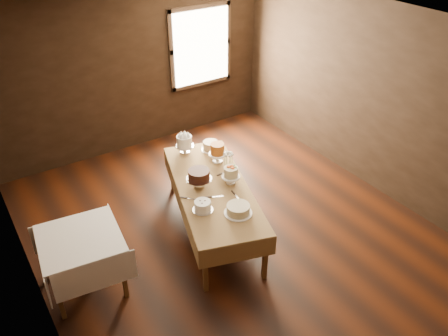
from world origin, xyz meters
TOP-DOWN VIEW (x-y plane):
  - floor at (0.00, 0.00)m, footprint 5.00×6.00m
  - ceiling at (0.00, 0.00)m, footprint 5.00×6.00m
  - wall_back at (0.00, 3.00)m, footprint 5.00×0.02m
  - wall_left at (-2.50, 0.00)m, footprint 0.02×6.00m
  - wall_right at (2.50, 0.00)m, footprint 0.02×6.00m
  - window at (1.30, 2.94)m, footprint 1.10×0.05m
  - display_table at (-0.17, 0.22)m, footprint 1.56×2.49m
  - side_table at (-1.98, 0.13)m, footprint 0.99×0.99m
  - cake_meringue at (-0.05, 1.18)m, footprint 0.32×0.32m
  - cake_speckled at (0.31, 1.04)m, footprint 0.30×0.30m
  - cake_caramel at (0.21, 0.70)m, footprint 0.26×0.26m
  - cake_chocolate at (-0.31, 0.32)m, footprint 0.40×0.40m
  - cake_flowers at (0.07, 0.15)m, footprint 0.25×0.25m
  - cake_swirl at (-0.54, -0.16)m, footprint 0.28×0.28m
  - cake_cream at (-0.22, -0.44)m, footprint 0.38×0.38m
  - cake_server_a at (-0.24, -0.02)m, footprint 0.23×0.12m
  - cake_server_b at (-0.04, -0.18)m, footprint 0.06×0.24m
  - cake_server_c at (-0.13, 0.49)m, footprint 0.09×0.24m
  - cake_server_d at (0.17, 0.41)m, footprint 0.24×0.05m
  - cake_server_e at (-0.53, 0.10)m, footprint 0.18×0.19m
  - flower_vase at (0.17, 0.35)m, footprint 0.16×0.16m
  - flower_bouquet at (0.17, 0.35)m, footprint 0.14×0.14m

SIDE VIEW (x-z plane):
  - floor at x=0.00m, z-range -0.01..0.01m
  - display_table at x=-0.17m, z-range 0.31..1.02m
  - side_table at x=-1.98m, z-range 0.29..1.04m
  - cake_server_a at x=-0.24m, z-range 0.72..0.73m
  - cake_server_b at x=-0.04m, z-range 0.72..0.73m
  - cake_server_c at x=-0.13m, z-range 0.72..0.73m
  - cake_server_d at x=0.17m, z-range 0.72..0.73m
  - cake_server_e at x=-0.53m, z-range 0.72..0.73m
  - cake_cream at x=-0.22m, z-range 0.71..0.83m
  - cake_swirl at x=-0.54m, z-range 0.71..0.85m
  - cake_speckled at x=0.31m, z-range 0.71..0.85m
  - flower_vase at x=0.17m, z-range 0.72..0.85m
  - cake_flowers at x=0.07m, z-range 0.70..0.95m
  - cake_chocolate at x=-0.31m, z-range 0.71..0.95m
  - cake_caramel at x=0.21m, z-range 0.70..0.99m
  - cake_meringue at x=-0.05m, z-range 0.70..0.99m
  - flower_bouquet at x=0.17m, z-range 0.87..1.07m
  - wall_back at x=0.00m, z-range 0.00..2.80m
  - wall_left at x=-2.50m, z-range 0.00..2.80m
  - wall_right at x=2.50m, z-range 0.00..2.80m
  - window at x=1.30m, z-range 0.95..2.25m
  - ceiling at x=0.00m, z-range 2.79..2.80m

